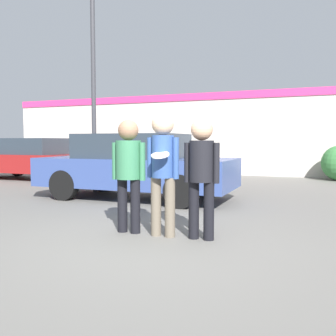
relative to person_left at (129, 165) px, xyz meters
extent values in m
plane|color=#66635E|center=(0.50, -0.20, -1.03)|extent=(56.00, 56.00, 0.00)
cube|color=beige|center=(0.50, 10.28, 0.68)|extent=(24.00, 0.18, 3.41)
cube|color=#E0337A|center=(0.50, 10.17, 2.23)|extent=(24.00, 0.04, 0.30)
cylinder|color=black|center=(-0.11, 0.00, -0.62)|extent=(0.15, 0.15, 0.82)
cylinder|color=black|center=(0.11, 0.00, -0.62)|extent=(0.15, 0.15, 0.82)
cylinder|color=#33724C|center=(0.00, 0.00, 0.08)|extent=(0.38, 0.38, 0.58)
cylinder|color=#33724C|center=(-0.23, 0.00, 0.06)|extent=(0.09, 0.09, 0.56)
cylinder|color=#33724C|center=(0.23, 0.00, 0.06)|extent=(0.09, 0.09, 0.56)
sphere|color=#8C664C|center=(0.00, 0.00, 0.53)|extent=(0.31, 0.31, 0.31)
cylinder|color=#665B4C|center=(0.46, -0.02, -0.59)|extent=(0.15, 0.15, 0.86)
cylinder|color=#665B4C|center=(0.68, -0.02, -0.59)|extent=(0.15, 0.15, 0.86)
cylinder|color=#2D4C8C|center=(0.57, -0.02, 0.14)|extent=(0.32, 0.32, 0.61)
cylinder|color=#2D4C8C|center=(0.37, -0.02, 0.12)|extent=(0.09, 0.09, 0.59)
cylinder|color=#2D4C8C|center=(0.77, -0.02, 0.12)|extent=(0.09, 0.09, 0.59)
sphere|color=#DBB28E|center=(0.57, -0.02, 0.61)|extent=(0.32, 0.32, 0.32)
cylinder|color=white|center=(0.63, -0.25, 0.17)|extent=(0.25, 0.25, 0.10)
cylinder|color=black|center=(1.03, 0.03, -0.62)|extent=(0.15, 0.15, 0.82)
cylinder|color=black|center=(1.25, 0.03, -0.62)|extent=(0.15, 0.15, 0.82)
cylinder|color=black|center=(1.14, 0.03, 0.08)|extent=(0.34, 0.34, 0.58)
cylinder|color=black|center=(0.92, 0.03, 0.06)|extent=(0.09, 0.09, 0.56)
cylinder|color=black|center=(1.35, 0.03, 0.06)|extent=(0.09, 0.09, 0.56)
sphere|color=tan|center=(1.14, 0.03, 0.52)|extent=(0.31, 0.31, 0.31)
cube|color=#334784|center=(-1.43, 3.09, -0.38)|extent=(4.71, 1.94, 0.68)
cube|color=#28333D|center=(-1.53, 3.09, 0.25)|extent=(2.45, 1.67, 0.57)
cylinder|color=black|center=(0.03, 3.96, -0.67)|extent=(0.71, 0.22, 0.71)
cylinder|color=black|center=(0.03, 2.22, -0.67)|extent=(0.71, 0.22, 0.71)
cylinder|color=black|center=(-2.90, 3.96, -0.67)|extent=(0.71, 0.22, 0.71)
cylinder|color=black|center=(-2.90, 2.22, -0.67)|extent=(0.71, 0.22, 0.71)
cube|color=maroon|center=(-7.09, 5.84, -0.43)|extent=(4.67, 1.76, 0.65)
cube|color=#28333D|center=(-7.19, 5.84, 0.18)|extent=(2.43, 1.52, 0.58)
cylinder|color=black|center=(-5.65, 6.63, -0.71)|extent=(0.64, 0.22, 0.64)
cylinder|color=black|center=(-5.65, 5.06, -0.71)|extent=(0.64, 0.22, 0.64)
cylinder|color=black|center=(-8.54, 6.63, -0.71)|extent=(0.64, 0.22, 0.64)
cylinder|color=#38383D|center=(-3.02, 3.72, 2.29)|extent=(0.12, 0.12, 6.63)
camera|label=1|loc=(2.65, -4.98, 0.36)|focal=40.00mm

